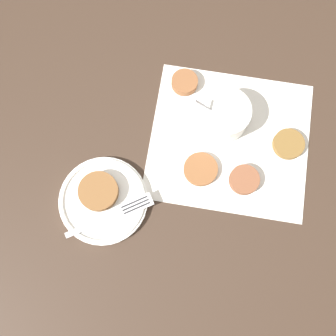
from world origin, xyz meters
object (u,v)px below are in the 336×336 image
object	(u,v)px
sauce_bowl	(224,116)
serving_plate	(103,200)
fritter_on_plate	(98,191)
fork	(119,213)

from	to	relation	value
sauce_bowl	serving_plate	world-z (taller)	sauce_bowl
sauce_bowl	serving_plate	bearing A→B (deg)	46.44
sauce_bowl	fritter_on_plate	xyz separation A→B (m)	(0.23, 0.22, -0.00)
sauce_bowl	fritter_on_plate	distance (m)	0.32
serving_plate	fork	bearing A→B (deg)	153.10
sauce_bowl	fork	size ratio (longest dim) A/B	0.74
fritter_on_plate	fork	xyz separation A→B (m)	(-0.05, 0.03, -0.01)
sauce_bowl	fork	world-z (taller)	sauce_bowl
fritter_on_plate	fork	distance (m)	0.06
fritter_on_plate	fork	bearing A→B (deg)	145.82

